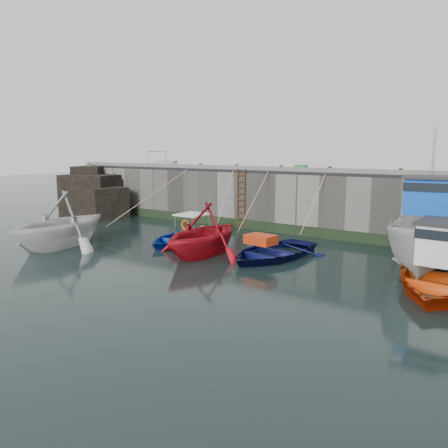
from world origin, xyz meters
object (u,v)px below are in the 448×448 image
Objects in this scene: fish_crate at (301,168)px; bollard_a at (200,166)px; bollard_d at (330,169)px; boat_near_blue at (186,242)px; bollard_e at (401,171)px; bollard_c at (281,168)px; boat_near_blacktrim at (204,254)px; bollard_b at (237,167)px; boat_far_white at (425,240)px; boat_near_navy at (273,257)px; boat_far_orange at (448,275)px; boat_near_white at (61,246)px; ladder at (241,199)px.

fish_crate is 5.82m from bollard_a.
boat_near_blue is at bearing -136.81° from bollard_d.
boat_near_blue is at bearing -59.28° from bollard_a.
bollard_c is at bearing 180.00° from bollard_e.
boat_near_blue is at bearing 142.48° from boat_near_blacktrim.
boat_near_blacktrim is 9.24m from bollard_e.
bollard_d is 3.20m from bollard_e.
fish_crate is at bearing 12.90° from bollard_a.
boat_far_white is at bearing -17.74° from bollard_b.
bollard_c is (0.21, 6.20, 3.30)m from boat_near_blacktrim.
bollard_c is 2.60m from bollard_d.
bollard_e is (8.50, 0.00, 0.00)m from bollard_b.
boat_near_blue is 4.72m from boat_near_navy.
boat_near_navy is 0.75× the size of boat_far_orange.
boat_far_orange is at bearing -31.46° from bollard_c.
boat_far_orange is at bearing -68.89° from boat_far_white.
bollard_c is (-8.63, 5.28, 2.90)m from boat_far_orange.
bollard_b reaches higher than boat_near_blacktrim.
bollard_c is 1.00× the size of bollard_e.
boat_near_blue is at bearing -150.20° from bollard_e.
fish_crate is (0.68, 7.50, 3.29)m from boat_near_blacktrim.
bollard_c is at bearing 149.37° from boat_far_white.
bollard_b reaches higher than fish_crate.
boat_near_white is 9.30m from bollard_a.
boat_far_orange is (11.04, -0.58, 0.40)m from boat_near_blue.
bollard_b is at bearing 108.65° from boat_near_blacktrim.
boat_near_blacktrim is 16.44× the size of bollard_e.
boat_near_white reaches higher than boat_near_blue.
boat_near_blue is 11.06m from boat_far_orange.
bollard_a is at bearing 158.42° from boat_far_white.
boat_far_white is 6.37m from bollard_d.
ladder is at bearing -171.33° from bollard_c.
bollard_b is 1.00× the size of bollard_c.
ladder is 0.71× the size of boat_near_blue.
bollard_d is at bearing 139.34° from boat_far_white.
ladder is at bearing -33.86° from bollard_b.
boat_near_blacktrim is (6.09, 2.42, 0.00)m from boat_near_white.
fish_crate is at bearing 22.27° from bollard_b.
fish_crate is at bearing 139.95° from boat_far_white.
boat_near_blacktrim is 8.36m from boat_far_white.
ladder is at bearing -177.60° from bollard_e.
bollard_e reaches higher than boat_near_blacktrim.
fish_crate is (6.77, 9.92, 3.29)m from boat_near_white.
boat_near_white is at bearing -144.53° from bollard_e.
bollard_a reaches higher than boat_near_navy.
boat_near_blue is 10.02m from bollard_e.
boat_near_navy is at bearing -125.25° from bollard_e.
boat_near_blacktrim is 8.62m from bollard_a.
boat_near_blue is at bearing -176.57° from boat_near_navy.
bollard_a and bollard_b have the same top height.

